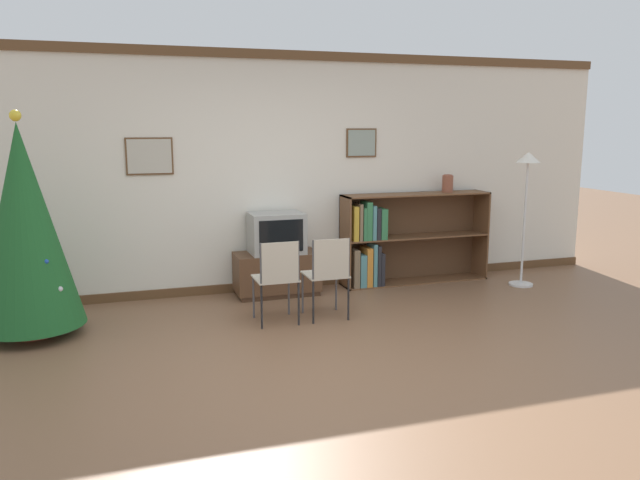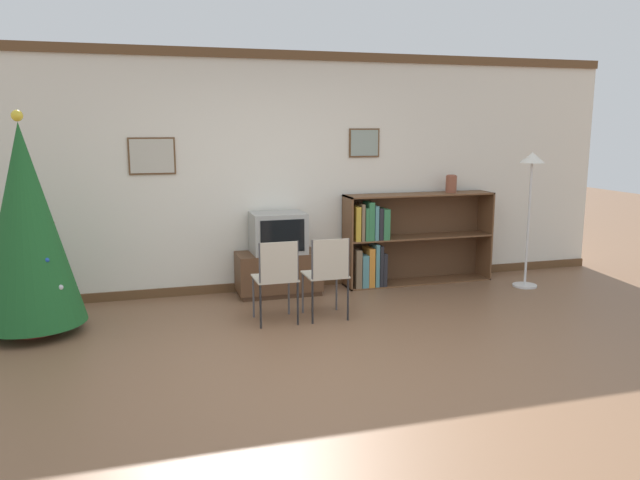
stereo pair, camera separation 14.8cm
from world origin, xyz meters
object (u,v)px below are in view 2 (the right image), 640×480
object	(u,v)px
television	(278,233)
bookshelf	(394,241)
tv_console	(279,273)
folding_chair_left	(277,276)
vase	(451,183)
christmas_tree	(27,226)
folding_chair_right	(328,272)
standing_lamp	(531,184)

from	to	relation	value
television	bookshelf	world-z (taller)	bookshelf
tv_console	folding_chair_left	xyz separation A→B (m)	(-0.25, -1.04, 0.23)
tv_console	vase	size ratio (longest dim) A/B	4.37
television	folding_chair_left	distance (m)	1.10
folding_chair_left	christmas_tree	bearing A→B (deg)	170.34
tv_console	vase	distance (m)	2.37
folding_chair_left	folding_chair_right	size ratio (longest dim) A/B	1.00
christmas_tree	standing_lamp	xyz separation A→B (m)	(5.32, 0.16, 0.21)
christmas_tree	bookshelf	world-z (taller)	christmas_tree
television	standing_lamp	xyz separation A→B (m)	(2.87, -0.50, 0.51)
folding_chair_left	folding_chair_right	world-z (taller)	same
television	folding_chair_left	xyz separation A→B (m)	(-0.25, -1.04, -0.23)
tv_console	standing_lamp	size ratio (longest dim) A/B	0.59
standing_lamp	television	bearing A→B (deg)	170.08
christmas_tree	television	bearing A→B (deg)	15.24
folding_chair_left	folding_chair_right	bearing A→B (deg)	0.00
bookshelf	folding_chair_right	bearing A→B (deg)	-136.84
christmas_tree	standing_lamp	size ratio (longest dim) A/B	1.28
tv_console	folding_chair_right	bearing A→B (deg)	-76.38
folding_chair_right	vase	bearing A→B (deg)	30.29
tv_console	television	distance (m)	0.46
christmas_tree	tv_console	distance (m)	2.65
christmas_tree	standing_lamp	world-z (taller)	christmas_tree
folding_chair_right	standing_lamp	distance (m)	2.78
tv_console	bookshelf	xyz separation A→B (m)	(1.43, 0.06, 0.28)
christmas_tree	television	size ratio (longest dim) A/B	3.40
vase	television	bearing A→B (deg)	-178.01
television	folding_chair_right	distance (m)	1.10
television	standing_lamp	bearing A→B (deg)	-9.92
folding_chair_left	folding_chair_right	distance (m)	0.51
bookshelf	vase	xyz separation A→B (m)	(0.74, 0.01, 0.67)
christmas_tree	tv_console	bearing A→B (deg)	15.30
bookshelf	standing_lamp	world-z (taller)	standing_lamp
television	bookshelf	size ratio (longest dim) A/B	0.32
tv_console	standing_lamp	xyz separation A→B (m)	(2.87, -0.51, 0.97)
folding_chair_right	tv_console	bearing A→B (deg)	103.62
television	vase	xyz separation A→B (m)	(2.17, 0.08, 0.49)
tv_console	vase	xyz separation A→B (m)	(2.17, 0.07, 0.95)
folding_chair_right	bookshelf	bearing A→B (deg)	43.16
christmas_tree	folding_chair_left	bearing A→B (deg)	-9.66
folding_chair_left	bookshelf	distance (m)	2.01
christmas_tree	bookshelf	distance (m)	3.98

